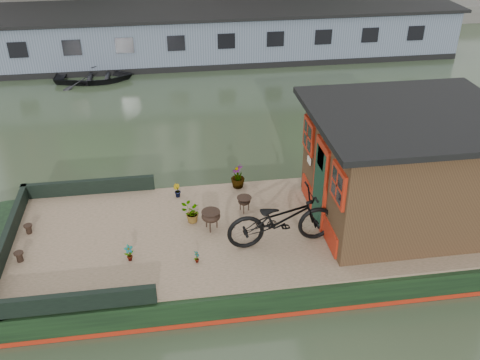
{
  "coord_description": "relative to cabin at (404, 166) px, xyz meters",
  "views": [
    {
      "loc": [
        -2.6,
        -9.05,
        7.24
      ],
      "look_at": [
        -1.17,
        0.5,
        1.55
      ],
      "focal_mm": 40.0,
      "sensor_mm": 36.0,
      "label": 1
    }
  ],
  "objects": [
    {
      "name": "bollard_port",
      "position": [
        -7.79,
        0.51,
        -1.13
      ],
      "size": [
        0.17,
        0.17,
        0.2
      ],
      "primitive_type": "cylinder",
      "color": "black",
      "rests_on": "houseboat_deck"
    },
    {
      "name": "quay",
      "position": [
        -2.19,
        20.5,
        -1.43
      ],
      "size": [
        60.0,
        6.0,
        0.9
      ],
      "primitive_type": "cube",
      "color": "#47443F",
      "rests_on": "ground"
    },
    {
      "name": "ground",
      "position": [
        -2.19,
        0.0,
        -1.88
      ],
      "size": [
        120.0,
        120.0,
        0.0
      ],
      "primitive_type": "plane",
      "color": "#263320",
      "rests_on": "ground"
    },
    {
      "name": "brazier_rear",
      "position": [
        -4.03,
        0.09,
        -1.01
      ],
      "size": [
        0.54,
        0.54,
        0.44
      ],
      "primitive_type": null,
      "rotation": [
        0.0,
        0.0,
        -0.43
      ],
      "color": "black",
      "rests_on": "houseboat_deck"
    },
    {
      "name": "potted_plant_a",
      "position": [
        -5.69,
        -0.71,
        -1.05
      ],
      "size": [
        0.22,
        0.19,
        0.35
      ],
      "primitive_type": "imported",
      "rotation": [
        0.0,
        0.0,
        0.43
      ],
      "color": "brown",
      "rests_on": "houseboat_deck"
    },
    {
      "name": "far_houseboat",
      "position": [
        -2.19,
        14.0,
        -0.91
      ],
      "size": [
        20.4,
        4.4,
        2.11
      ],
      "color": "slate",
      "rests_on": "ground"
    },
    {
      "name": "potted_plant_d",
      "position": [
        -3.23,
        1.7,
        -0.94
      ],
      "size": [
        0.36,
        0.36,
        0.58
      ],
      "primitive_type": "imported",
      "rotation": [
        0.0,
        0.0,
        4.6
      ],
      "color": "maroon",
      "rests_on": "houseboat_deck"
    },
    {
      "name": "potted_plant_b",
      "position": [
        -4.67,
        1.48,
        -1.07
      ],
      "size": [
        0.22,
        0.22,
        0.31
      ],
      "primitive_type": "imported",
      "rotation": [
        0.0,
        0.0,
        2.42
      ],
      "color": "brown",
      "rests_on": "houseboat_deck"
    },
    {
      "name": "houseboat_deck",
      "position": [
        -2.19,
        0.0,
        -1.25
      ],
      "size": [
        11.8,
        3.8,
        0.05
      ],
      "primitive_type": "cube",
      "color": "#95765C",
      "rests_on": "houseboat_hull"
    },
    {
      "name": "bicycle",
      "position": [
        -2.69,
        -0.58,
        -0.65
      ],
      "size": [
        2.24,
        0.91,
        1.15
      ],
      "primitive_type": "imported",
      "rotation": [
        0.0,
        0.0,
        1.64
      ],
      "color": "black",
      "rests_on": "houseboat_deck"
    },
    {
      "name": "potted_plant_c",
      "position": [
        -4.41,
        0.4,
        -1.0
      ],
      "size": [
        0.5,
        0.46,
        0.45
      ],
      "primitive_type": "imported",
      "rotation": [
        0.0,
        0.0,
        3.49
      ],
      "color": "#A74F30",
      "rests_on": "houseboat_deck"
    },
    {
      "name": "houseboat_hull",
      "position": [
        -3.52,
        0.0,
        -1.6
      ],
      "size": [
        14.01,
        4.02,
        0.6
      ],
      "color": "black",
      "rests_on": "ground"
    },
    {
      "name": "bow_bulwark",
      "position": [
        -7.25,
        0.0,
        -1.05
      ],
      "size": [
        3.0,
        4.0,
        0.35
      ],
      "color": "black",
      "rests_on": "houseboat_deck"
    },
    {
      "name": "bollard_stbd",
      "position": [
        -7.79,
        -0.41,
        -1.13
      ],
      "size": [
        0.18,
        0.18,
        0.2
      ],
      "primitive_type": "cylinder",
      "color": "black",
      "rests_on": "houseboat_deck"
    },
    {
      "name": "cabin",
      "position": [
        0.0,
        0.0,
        0.0
      ],
      "size": [
        4.0,
        3.5,
        2.42
      ],
      "color": "#311F13",
      "rests_on": "houseboat_deck"
    },
    {
      "name": "dinghy",
      "position": [
        -7.44,
        11.5,
        -1.57
      ],
      "size": [
        3.1,
        2.29,
        0.62
      ],
      "primitive_type": "imported",
      "rotation": [
        0.0,
        0.0,
        1.52
      ],
      "color": "black",
      "rests_on": "ground"
    },
    {
      "name": "brazier_front",
      "position": [
        -3.24,
        0.64,
        -1.04
      ],
      "size": [
        0.41,
        0.41,
        0.37
      ],
      "primitive_type": null,
      "rotation": [
        0.0,
        0.0,
        0.22
      ],
      "color": "black",
      "rests_on": "houseboat_deck"
    },
    {
      "name": "potted_plant_e",
      "position": [
        -4.41,
        -0.97,
        -1.1
      ],
      "size": [
        0.14,
        0.16,
        0.26
      ],
      "primitive_type": "imported",
      "rotation": [
        0.0,
        0.0,
        1.19
      ],
      "color": "maroon",
      "rests_on": "houseboat_deck"
    }
  ]
}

